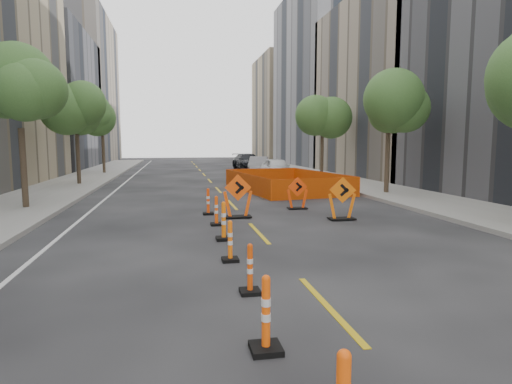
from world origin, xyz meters
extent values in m
plane|color=black|center=(0.00, 0.00, 0.00)|extent=(140.00, 140.00, 0.00)
cube|color=gray|center=(-9.00, 12.00, 0.07)|extent=(4.00, 90.00, 0.15)
cube|color=gray|center=(9.00, 12.00, 0.07)|extent=(4.00, 90.00, 0.15)
cube|color=#4C4C51|center=(-17.00, 39.20, 7.00)|extent=(12.00, 16.00, 14.00)
cube|color=gray|center=(-17.00, 55.60, 10.00)|extent=(12.00, 20.00, 20.00)
cube|color=gray|center=(17.00, 23.80, 7.00)|extent=(12.00, 16.00, 14.00)
cube|color=gray|center=(17.00, 40.20, 10.00)|extent=(12.00, 18.00, 20.00)
cube|color=tan|center=(17.00, 58.60, 8.00)|extent=(12.00, 14.00, 16.00)
cylinder|color=#382B1E|center=(-8.40, 10.00, 1.57)|extent=(0.24, 0.24, 3.15)
sphere|color=#3A642B|center=(-8.40, 10.00, 4.55)|extent=(2.80, 2.80, 2.80)
cylinder|color=#382B1E|center=(-8.40, 20.00, 1.57)|extent=(0.24, 0.24, 3.15)
sphere|color=#3A642B|center=(-8.40, 20.00, 4.55)|extent=(2.80, 2.80, 2.80)
cylinder|color=#382B1E|center=(-8.40, 30.00, 1.57)|extent=(0.24, 0.24, 3.15)
sphere|color=#3A642B|center=(-8.40, 30.00, 4.55)|extent=(2.80, 2.80, 2.80)
cylinder|color=#382B1E|center=(8.40, 12.00, 1.57)|extent=(0.24, 0.24, 3.15)
sphere|color=#3A642B|center=(8.40, 12.00, 4.55)|extent=(2.80, 2.80, 2.80)
cylinder|color=#382B1E|center=(8.40, 22.00, 1.57)|extent=(0.24, 0.24, 3.15)
sphere|color=#3A642B|center=(8.40, 22.00, 4.55)|extent=(2.80, 2.80, 2.80)
imported|color=silver|center=(5.30, 23.53, 0.77)|extent=(1.94, 4.59, 1.55)
imported|color=gray|center=(4.89, 28.65, 0.74)|extent=(2.70, 4.76, 1.48)
imported|color=black|center=(4.87, 34.27, 0.80)|extent=(2.80, 5.72, 1.60)
camera|label=1|loc=(-2.48, -8.53, 2.75)|focal=30.00mm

